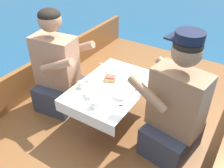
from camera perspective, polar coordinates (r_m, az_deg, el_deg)
The scene contains 22 objects.
ground_plane at distance 2.72m, azimuth 1.28°, elevation -12.24°, with size 60.00×60.00×0.00m, color navy.
boat_deck at distance 2.60m, azimuth 1.33°, elevation -9.71°, with size 2.02×3.18×0.33m, color brown.
gunwale_port at distance 2.91m, azimuth -15.37°, elevation 2.77°, with size 0.06×3.18×0.36m, color brown.
cockpit_table at distance 2.18m, azimuth 0.00°, elevation -1.41°, with size 0.57×0.83×0.41m.
person_port at distance 2.44m, azimuth -12.37°, elevation 3.04°, with size 0.56×0.50×1.00m.
person_starboard at distance 1.94m, azimuth 14.30°, elevation -5.68°, with size 0.57×0.51×1.05m.
plate_sandwich at distance 2.21m, azimuth -0.38°, elevation 0.69°, with size 0.18×0.18×0.01m.
plate_bread at distance 2.36m, azimuth 4.39°, elevation 2.84°, with size 0.19×0.19×0.01m.
sandwich at distance 2.20m, azimuth -0.39°, elevation 1.28°, with size 0.13×0.11×0.05m.
bowl_port_near at distance 2.04m, azimuth -4.61°, elevation -2.14°, with size 0.13×0.13×0.04m.
bowl_starboard_near at distance 2.03m, azimuth 2.12°, elevation -2.27°, with size 0.13×0.13×0.04m.
bowl_center_far at distance 2.12m, azimuth 4.45°, elevation -0.55°, with size 0.13×0.13×0.04m.
bowl_port_far at distance 2.22m, azimuth -4.44°, elevation 1.22°, with size 0.11×0.11×0.04m.
coffee_cup_port at distance 1.91m, azimuth -4.06°, elevation -4.58°, with size 0.09×0.06×0.06m.
coffee_cup_starboard at distance 2.35m, azimuth -0.57°, elevation 3.43°, with size 0.09×0.06×0.05m.
tin_can at distance 2.14m, azimuth -6.99°, elevation -0.13°, with size 0.07×0.07×0.05m.
utensil_knife_port at distance 2.45m, azimuth 0.15°, elevation 4.20°, with size 0.16×0.09×0.00m.
utensil_spoon_starboard at distance 2.45m, azimuth -1.93°, elevation 4.24°, with size 0.16×0.08×0.01m.
utensil_knife_starboard at distance 2.33m, azimuth 7.34°, elevation 2.22°, with size 0.02×0.17×0.00m.
utensil_fork_port at distance 1.94m, azimuth 0.52°, elevation -4.91°, with size 0.16×0.09×0.00m.
utensil_spoon_center at distance 2.09m, azimuth -1.17°, elevation -1.57°, with size 0.04×0.17×0.01m.
utensil_fork_starboard at distance 2.22m, azimuth 7.64°, elevation 0.34°, with size 0.16×0.09×0.00m.
Camera 1 is at (0.95, -1.61, 1.97)m, focal length 40.00 mm.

